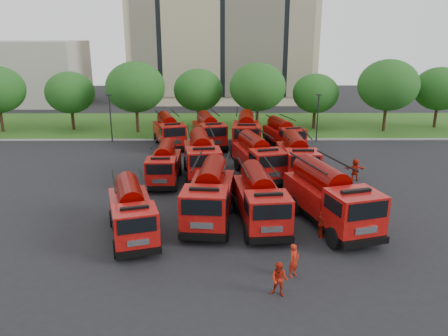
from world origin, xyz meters
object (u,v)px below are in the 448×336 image
Objects in this scene: fire_truck_9 at (209,130)px; fire_truck_6 at (258,157)px; fire_truck_5 at (201,156)px; firefighter_5 at (354,180)px; fire_truck_3 at (330,197)px; fire_truck_10 at (246,132)px; fire_truck_0 at (132,211)px; firefighter_1 at (279,295)px; firefighter_2 at (321,237)px; firefighter_3 at (326,212)px; fire_truck_1 at (210,194)px; firefighter_4 at (228,213)px; firefighter_0 at (293,276)px; fire_truck_8 at (169,131)px; fire_truck_11 at (284,134)px; fire_truck_4 at (164,164)px; fire_truck_2 at (260,199)px; fire_truck_7 at (297,157)px.

fire_truck_6 is at bearing -79.90° from fire_truck_9.
fire_truck_5 is 4.34× the size of firefighter_5.
fire_truck_3 is 1.06× the size of fire_truck_10.
fire_truck_0 is 0.89× the size of fire_truck_10.
firefighter_1 is (3.80, -27.17, -1.61)m from fire_truck_9.
firefighter_2 reaches higher than firefighter_3.
fire_truck_1 is 3.96× the size of firefighter_4.
fire_truck_3 is 21.10m from fire_truck_9.
firefighter_3 is at bearing -71.96° from fire_truck_10.
firefighter_5 is at bearing 15.72° from fire_truck_0.
fire_truck_6 reaches higher than firefighter_0.
fire_truck_8 reaches higher than firefighter_3.
fire_truck_5 reaches higher than firefighter_4.
fire_truck_3 reaches higher than fire_truck_11.
fire_truck_1 reaches higher than fire_truck_11.
fire_truck_3 is at bearing 18.73° from firefighter_0.
fire_truck_9 is at bearing 81.17° from fire_truck_5.
fire_truck_10 reaches higher than fire_truck_8.
fire_truck_11 is at bearing 9.41° from fire_truck_10.
fire_truck_4 is at bearing 31.50° from firefighter_2.
fire_truck_8 reaches higher than firefighter_0.
fire_truck_3 is 9.47m from firefighter_5.
fire_truck_6 is 4.55× the size of firefighter_2.
fire_truck_6 is 3.86× the size of firefighter_4.
fire_truck_9 is 4.54× the size of firefighter_1.
fire_truck_2 reaches higher than fire_truck_0.
firefighter_4 is (-1.90, 1.59, -1.62)m from fire_truck_2.
firefighter_2 is at bearing 45.04° from firefighter_3.
fire_truck_4 is 8.20m from firefighter_4.
fire_truck_8 is at bearing 167.51° from fire_truck_9.
fire_truck_7 reaches higher than fire_truck_6.
fire_truck_9 is 0.94× the size of fire_truck_10.
fire_truck_1 is 8.05m from firefighter_0.
fire_truck_6 reaches higher than firefighter_1.
firefighter_0 is at bearing -102.25° from fire_truck_6.
fire_truck_10 is 16.87m from firefighter_3.
fire_truck_1 is at bearing -64.02° from fire_truck_4.
fire_truck_1 is 0.98× the size of fire_truck_10.
firefighter_5 reaches higher than firefighter_3.
fire_truck_4 reaches higher than firefighter_1.
fire_truck_6 is 8.33m from firefighter_4.
fire_truck_8 is at bearing 115.60° from fire_truck_6.
fire_truck_5 is at bearing -112.80° from fire_truck_10.
fire_truck_9 is at bearing -69.09° from firefighter_4.
fire_truck_1 reaches higher than firefighter_1.
fire_truck_2 is 4.47× the size of firefighter_1.
firefighter_2 is at bearing 65.42° from firefighter_5.
firefighter_4 is (-5.26, 3.56, 0.00)m from firefighter_2.
fire_truck_6 is at bearing -66.57° from fire_truck_8.
fire_truck_1 is 0.99× the size of fire_truck_5.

